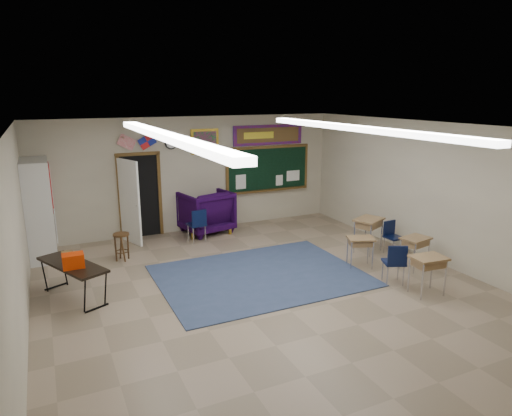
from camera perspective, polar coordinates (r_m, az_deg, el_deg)
name	(u,v)px	position (r m, az deg, el deg)	size (l,w,h in m)	color
floor	(270,293)	(8.54, 1.71, -10.58)	(9.00, 9.00, 0.00)	gray
back_wall	(193,174)	(12.12, -7.92, 4.18)	(8.00, 0.04, 3.00)	beige
front_wall	(498,332)	(4.74, 28.00, -13.52)	(8.00, 0.04, 3.00)	beige
left_wall	(15,246)	(7.23, -27.87, -4.20)	(0.04, 9.00, 3.00)	beige
right_wall	(438,194)	(10.42, 21.81, 1.67)	(0.04, 9.00, 3.00)	beige
ceiling	(271,128)	(7.78, 1.87, 9.94)	(8.00, 9.00, 0.04)	beige
area_rug	(261,275)	(9.27, 0.57, -8.43)	(4.00, 3.00, 0.02)	#334062
fluorescent_strips	(271,132)	(7.78, 1.87, 9.50)	(3.86, 6.00, 0.10)	white
doorway	(137,197)	(11.71, -14.65, 1.30)	(1.10, 0.89, 2.16)	black
chalkboard	(268,170)	(12.90, 1.52, 4.75)	(2.55, 0.14, 1.30)	brown
bulletin_board	(268,135)	(12.78, 1.55, 9.12)	(2.10, 0.05, 0.55)	maroon
framed_art_print	(205,141)	(12.08, -6.41, 8.27)	(0.75, 0.05, 0.65)	#AD8621
wall_clock	(171,143)	(11.82, -10.58, 7.99)	(0.32, 0.05, 0.32)	black
wall_flags	(137,139)	(11.60, -14.67, 8.30)	(1.16, 0.06, 0.70)	red
storage_cabinet	(39,210)	(11.04, -25.47, -0.19)	(0.59, 1.25, 2.20)	silver
wingback_armchair	(205,211)	(12.05, -6.36, -0.42)	(1.19, 1.22, 1.11)	black
student_chair_reading	(196,225)	(11.30, -7.46, -2.15)	(0.42, 0.42, 0.84)	black
student_chair_desk_a	(394,263)	(9.18, 16.83, -6.63)	(0.41, 0.41, 0.82)	black
student_chair_desk_b	(394,238)	(10.83, 16.84, -3.63)	(0.38, 0.38, 0.75)	black
student_desk_front_left	(360,251)	(9.86, 12.88, -5.21)	(0.65, 0.58, 0.65)	brown
student_desk_front_right	(368,233)	(10.80, 13.84, -3.09)	(0.81, 0.73, 0.80)	brown
student_desk_back_left	(427,273)	(8.90, 20.64, -7.65)	(0.64, 0.51, 0.72)	brown
student_desk_back_right	(415,251)	(10.06, 19.22, -5.14)	(0.64, 0.53, 0.69)	brown
folding_table	(74,279)	(8.83, -21.84, -8.26)	(1.14, 1.66, 0.90)	black
wooden_stool	(122,246)	(10.43, -16.42, -4.63)	(0.35, 0.35, 0.61)	#442814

